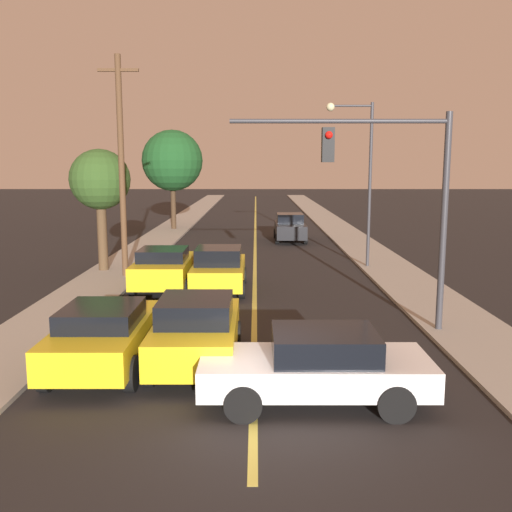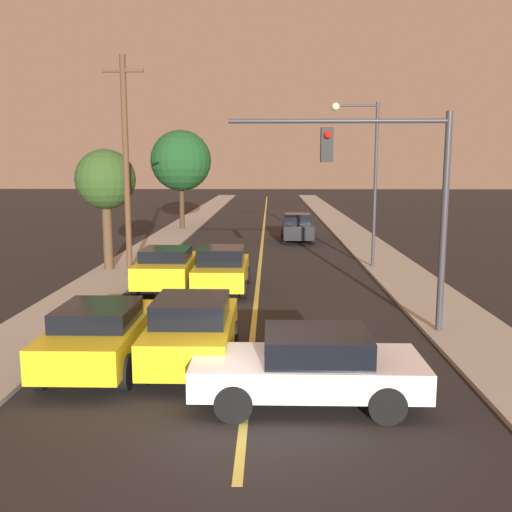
# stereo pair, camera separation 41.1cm
# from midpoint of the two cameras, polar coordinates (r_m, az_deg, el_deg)

# --- Properties ---
(ground_plane) EXTENTS (200.00, 200.00, 0.00)m
(ground_plane) POSITION_cam_midpoint_polar(r_m,az_deg,el_deg) (10.62, -1.29, -16.54)
(ground_plane) COLOR black
(road_surface) EXTENTS (9.39, 80.00, 0.01)m
(road_surface) POSITION_cam_midpoint_polar(r_m,az_deg,el_deg) (45.80, -0.17, 3.36)
(road_surface) COLOR black
(road_surface) RESTS_ON ground
(sidewalk_left) EXTENTS (2.50, 80.00, 0.12)m
(sidewalk_left) POSITION_cam_midpoint_polar(r_m,az_deg,el_deg) (46.21, -7.57, 3.40)
(sidewalk_left) COLOR #9E998E
(sidewalk_left) RESTS_ON ground
(sidewalk_right) EXTENTS (2.50, 80.00, 0.12)m
(sidewalk_right) POSITION_cam_midpoint_polar(r_m,az_deg,el_deg) (46.15, 7.25, 3.40)
(sidewalk_right) COLOR #9E998E
(sidewalk_right) RESTS_ON ground
(car_near_lane_front) EXTENTS (1.96, 4.10, 1.63)m
(car_near_lane_front) POSITION_cam_midpoint_polar(r_m,az_deg,el_deg) (13.26, -6.71, -7.42)
(car_near_lane_front) COLOR gold
(car_near_lane_front) RESTS_ON ground
(car_near_lane_second) EXTENTS (1.97, 4.10, 1.62)m
(car_near_lane_second) POSITION_cam_midpoint_polar(r_m,az_deg,el_deg) (21.01, -4.14, -1.29)
(car_near_lane_second) COLOR gold
(car_near_lane_second) RESTS_ON ground
(car_outer_lane_front) EXTENTS (1.97, 4.23, 1.51)m
(car_outer_lane_front) POSITION_cam_midpoint_polar(r_m,az_deg,el_deg) (13.46, -15.67, -7.58)
(car_outer_lane_front) COLOR gold
(car_outer_lane_front) RESTS_ON ground
(car_outer_lane_second) EXTENTS (2.06, 4.09, 1.55)m
(car_outer_lane_second) POSITION_cam_midpoint_polar(r_m,az_deg,el_deg) (21.52, -9.58, -1.16)
(car_outer_lane_second) COLOR gold
(car_outer_lane_second) RESTS_ON ground
(car_far_oncoming) EXTENTS (1.88, 4.23, 1.67)m
(car_far_oncoming) POSITION_cam_midpoint_polar(r_m,az_deg,el_deg) (34.62, 3.23, 2.86)
(car_far_oncoming) COLOR black
(car_far_oncoming) RESTS_ON ground
(car_crossing_right) EXTENTS (4.44, 1.99, 1.44)m
(car_crossing_right) POSITION_cam_midpoint_polar(r_m,az_deg,el_deg) (11.28, 5.22, -10.85)
(car_crossing_right) COLOR white
(car_crossing_right) RESTS_ON ground
(traffic_signal_mast) EXTENTS (5.83, 0.42, 5.85)m
(traffic_signal_mast) POSITION_cam_midpoint_polar(r_m,az_deg,el_deg) (15.61, 12.88, 7.33)
(traffic_signal_mast) COLOR #333338
(traffic_signal_mast) RESTS_ON ground
(streetlamp_right) EXTENTS (2.05, 0.36, 7.13)m
(streetlamp_right) POSITION_cam_midpoint_polar(r_m,az_deg,el_deg) (25.52, 10.01, 9.24)
(streetlamp_right) COLOR #333338
(streetlamp_right) RESTS_ON ground
(utility_pole_left) EXTENTS (1.60, 0.24, 8.70)m
(utility_pole_left) POSITION_cam_midpoint_polar(r_m,az_deg,el_deg) (23.56, -13.65, 8.96)
(utility_pole_left) COLOR #513823
(utility_pole_left) RESTS_ON ground
(tree_left_near) EXTENTS (2.54, 2.54, 5.14)m
(tree_left_near) POSITION_cam_midpoint_polar(r_m,az_deg,el_deg) (25.13, -15.64, 7.24)
(tree_left_near) COLOR #4C3823
(tree_left_near) RESTS_ON ground
(tree_left_far) EXTENTS (4.23, 4.23, 6.88)m
(tree_left_far) POSITION_cam_midpoint_polar(r_m,az_deg,el_deg) (40.65, -8.50, 9.40)
(tree_left_far) COLOR #3D2B1C
(tree_left_far) RESTS_ON ground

